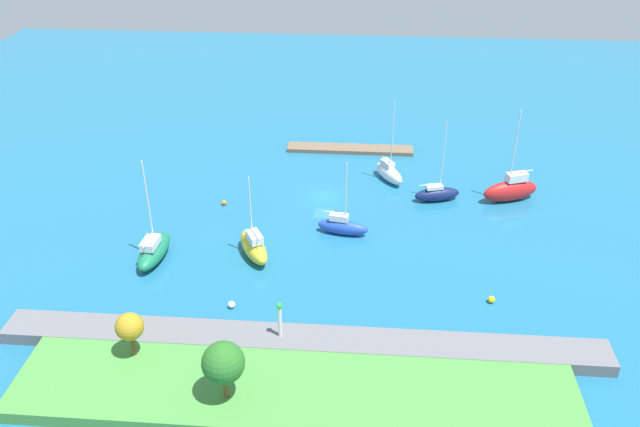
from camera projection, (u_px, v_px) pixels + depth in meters
The scene contains 16 objects.
water at pixel (324, 197), 84.30m from camera, with size 160.00×160.00×0.00m, color #1E668C.
pier_dock at pixel (350, 149), 96.59m from camera, with size 18.76×2.84×0.58m, color brown.
breakwater at pixel (301, 342), 59.22m from camera, with size 55.77×3.62×1.26m, color slate.
shoreline_park at pixel (294, 389), 54.21m from camera, with size 47.33×10.12×1.21m, color #478C3D.
harbor_beacon at pixel (280, 317), 57.95m from camera, with size 0.56×0.56×3.73m.
park_tree_mideast at pixel (223, 363), 50.79m from camera, with size 3.48×3.48×5.45m.
park_tree_midwest at pixel (130, 327), 55.41m from camera, with size 2.48×2.48×4.37m.
sailboat_red_by_breakwater at pixel (511, 190), 82.74m from camera, with size 7.78×4.52×12.43m.
sailboat_yellow_lone_south at pixel (254, 246), 71.68m from camera, with size 5.11×6.92×9.87m.
sailboat_green_off_beacon at pixel (154, 250), 71.30m from camera, with size 3.04×7.53×11.96m.
sailboat_navy_along_channel at pixel (437, 194), 83.01m from camera, with size 6.23×3.32×10.92m.
sailboat_white_far_south at pixel (389, 172), 87.84m from camera, with size 4.65×6.02×11.63m.
sailboat_blue_lone_north at pixel (342, 226), 75.99m from camera, with size 6.23×2.73×9.31m.
mooring_buoy_orange at pixel (224, 203), 82.34m from camera, with size 0.63×0.63×0.63m, color orange.
mooring_buoy_yellow at pixel (491, 300), 65.03m from camera, with size 0.74×0.74×0.74m, color yellow.
mooring_buoy_white at pixel (231, 305), 64.31m from camera, with size 0.75×0.75×0.75m, color white.
Camera 1 is at (-5.21, 73.65, 40.76)m, focal length 36.16 mm.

